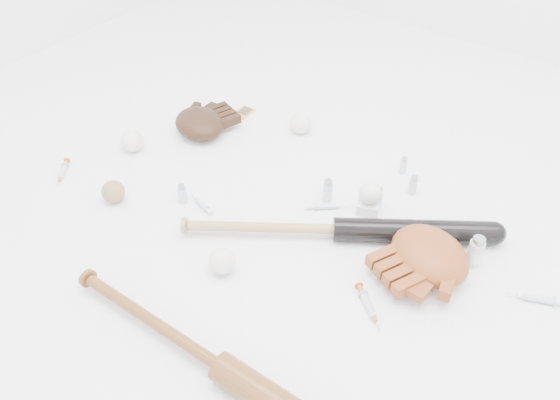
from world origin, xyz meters
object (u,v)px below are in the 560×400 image
Objects in this scene: bat_wood at (222,368)px; glove_dark at (199,123)px; pedestal at (368,206)px; bat_dark at (337,229)px.

bat_wood is 4.10× the size of glove_dark.
glove_dark reaches higher than pedestal.
bat_wood reaches higher than pedestal.
bat_wood reaches higher than bat_dark.
glove_dark is 3.60× the size of pedestal.
glove_dark is at bearing 178.80° from pedestal.
glove_dark is at bearing 134.37° from bat_wood.
pedestal is at bearing 50.05° from bat_dark.
bat_dark is 0.16m from pedestal.
bat_wood is at bearing -89.93° from pedestal.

